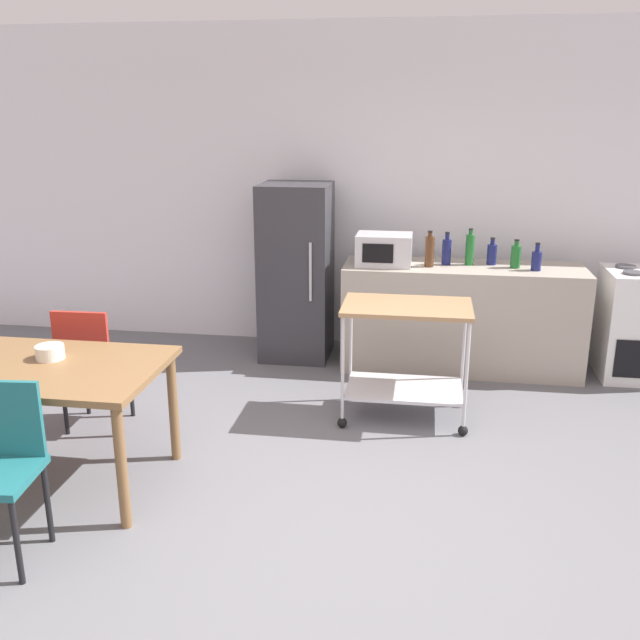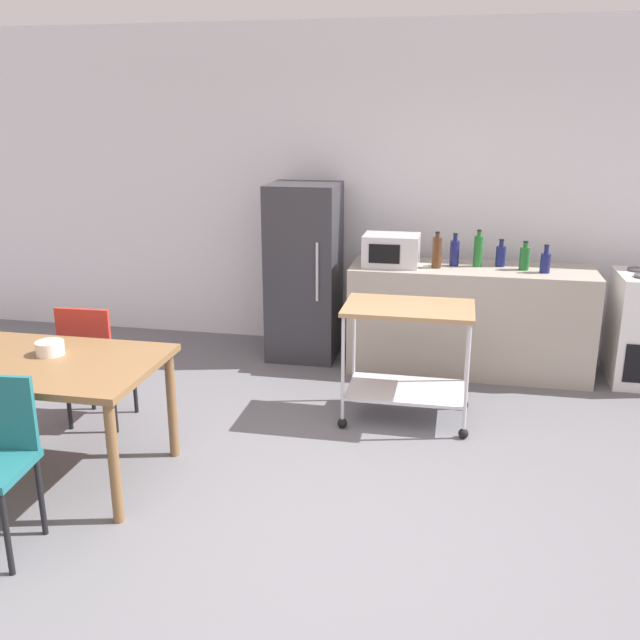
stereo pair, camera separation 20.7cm
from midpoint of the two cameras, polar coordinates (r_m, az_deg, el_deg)
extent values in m
plane|color=slate|center=(3.96, -2.74, -16.35)|extent=(12.00, 12.00, 0.00)
cube|color=white|center=(6.52, 2.74, 10.52)|extent=(8.40, 0.12, 2.90)
cube|color=#A89E8E|center=(6.09, 10.44, 0.20)|extent=(2.00, 0.64, 0.90)
cube|color=brown|center=(4.43, -23.65, -3.58)|extent=(1.50, 0.90, 0.04)
cylinder|color=brown|center=(3.94, -17.32, -11.39)|extent=(0.06, 0.06, 0.71)
cylinder|color=brown|center=(4.58, -13.11, -6.95)|extent=(0.06, 0.06, 0.71)
cube|color=#B72D23|center=(5.16, -18.89, -3.31)|extent=(0.41, 0.41, 0.04)
cube|color=#B72D23|center=(4.94, -20.01, -1.62)|extent=(0.38, 0.04, 0.40)
cylinder|color=black|center=(5.32, -16.21, -5.28)|extent=(0.03, 0.03, 0.45)
cylinder|color=black|center=(5.46, -19.52, -5.02)|extent=(0.03, 0.03, 0.45)
cylinder|color=black|center=(5.03, -17.69, -6.70)|extent=(0.03, 0.03, 0.45)
cylinder|color=black|center=(5.18, -21.14, -6.38)|extent=(0.03, 0.03, 0.45)
cube|color=#1E666B|center=(3.89, -25.68, -7.24)|extent=(0.38, 0.07, 0.40)
cylinder|color=black|center=(3.75, -24.94, -16.08)|extent=(0.03, 0.03, 0.45)
cylinder|color=black|center=(4.01, -22.69, -13.58)|extent=(0.03, 0.03, 0.45)
cube|color=white|center=(6.33, 23.65, -0.33)|extent=(0.60, 0.60, 0.90)
cylinder|color=#47474C|center=(6.08, 23.24, 3.53)|extent=(0.16, 0.16, 0.02)
cylinder|color=#47474C|center=(6.30, 22.73, 4.03)|extent=(0.16, 0.16, 0.02)
cube|color=#333338|center=(6.23, -2.89, 3.91)|extent=(0.60, 0.60, 1.55)
cylinder|color=silver|center=(5.87, -1.80, 3.91)|extent=(0.02, 0.02, 0.50)
cube|color=#A37A51|center=(4.92, 5.91, 1.06)|extent=(0.90, 0.56, 0.03)
cube|color=silver|center=(5.13, 5.70, -5.57)|extent=(0.83, 0.52, 0.02)
cylinder|color=silver|center=(4.85, 0.64, -3.91)|extent=(0.02, 0.02, 0.76)
sphere|color=black|center=(5.01, 0.62, -8.35)|extent=(0.07, 0.07, 0.07)
cylinder|color=silver|center=(4.81, 10.62, -4.38)|extent=(0.02, 0.02, 0.76)
sphere|color=black|center=(4.97, 10.37, -8.85)|extent=(0.07, 0.07, 0.07)
cylinder|color=silver|center=(5.31, 1.40, -2.02)|extent=(0.02, 0.02, 0.76)
sphere|color=black|center=(5.46, 1.37, -6.14)|extent=(0.07, 0.07, 0.07)
cylinder|color=silver|center=(5.28, 10.49, -2.43)|extent=(0.02, 0.02, 0.76)
sphere|color=black|center=(5.43, 10.26, -6.57)|extent=(0.07, 0.07, 0.07)
cube|color=silver|center=(5.92, 4.23, 5.74)|extent=(0.46, 0.34, 0.26)
cube|color=black|center=(5.76, 3.69, 5.42)|extent=(0.25, 0.01, 0.16)
cylinder|color=#4C2D19|center=(5.89, 7.88, 5.52)|extent=(0.08, 0.08, 0.25)
cylinder|color=#4C2D19|center=(5.86, 7.94, 6.90)|extent=(0.04, 0.04, 0.04)
cylinder|color=black|center=(5.86, 7.95, 7.13)|extent=(0.04, 0.04, 0.01)
cylinder|color=navy|center=(6.00, 9.27, 5.47)|extent=(0.08, 0.08, 0.21)
cylinder|color=navy|center=(5.97, 9.33, 6.70)|extent=(0.03, 0.03, 0.05)
cylinder|color=black|center=(5.97, 9.35, 7.00)|extent=(0.04, 0.04, 0.01)
cylinder|color=#1E6628|center=(6.01, 11.11, 5.60)|extent=(0.07, 0.07, 0.25)
cylinder|color=#1E6628|center=(5.98, 11.19, 6.99)|extent=(0.03, 0.03, 0.04)
cylinder|color=black|center=(5.98, 11.20, 7.24)|extent=(0.04, 0.04, 0.01)
cylinder|color=navy|center=(6.07, 12.84, 5.19)|extent=(0.08, 0.08, 0.17)
cylinder|color=navy|center=(6.05, 12.91, 6.20)|extent=(0.04, 0.04, 0.05)
cylinder|color=black|center=(6.05, 12.92, 6.48)|extent=(0.04, 0.04, 0.01)
cylinder|color=#1E6628|center=(5.99, 14.66, 4.99)|extent=(0.08, 0.08, 0.19)
cylinder|color=#1E6628|center=(5.97, 14.74, 6.05)|extent=(0.04, 0.04, 0.04)
cylinder|color=black|center=(5.96, 14.76, 6.29)|extent=(0.04, 0.04, 0.01)
cylinder|color=navy|center=(5.94, 16.23, 4.61)|extent=(0.08, 0.08, 0.15)
cylinder|color=navy|center=(5.92, 16.31, 5.63)|extent=(0.04, 0.04, 0.06)
cylinder|color=black|center=(5.91, 16.34, 5.98)|extent=(0.04, 0.04, 0.01)
cylinder|color=white|center=(4.46, -22.35, -2.44)|extent=(0.17, 0.17, 0.08)
camera|label=1|loc=(0.10, -91.26, -0.38)|focal=39.37mm
camera|label=2|loc=(0.10, 88.74, 0.38)|focal=39.37mm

